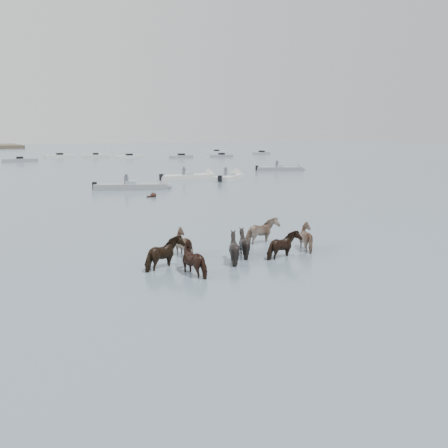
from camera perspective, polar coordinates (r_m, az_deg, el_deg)
ground at (r=18.04m, az=0.60°, el=-3.70°), size 400.00×400.00×0.00m
pony_herd at (r=17.49m, az=1.51°, el=-2.82°), size 7.54×3.98×1.31m
swimming_pony at (r=34.46m, az=-8.66°, el=3.42°), size 0.72×0.44×0.44m
motorboat_b at (r=39.43m, az=-10.03°, el=4.51°), size 6.46×4.02×1.92m
motorboat_c at (r=47.68m, az=-3.56°, el=5.76°), size 6.24×1.85×1.92m
motorboat_d at (r=47.18m, az=0.96°, el=5.73°), size 4.95×4.33×1.92m
motorboat_e at (r=58.60m, az=7.55°, el=6.67°), size 6.10×4.23×1.92m
distant_flotilla at (r=89.14m, az=-25.28°, el=7.20°), size 103.41×29.01×0.93m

